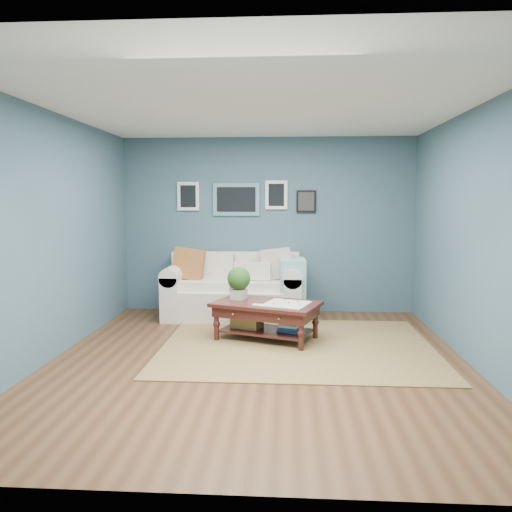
{
  "coord_description": "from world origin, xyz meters",
  "views": [
    {
      "loc": [
        0.31,
        -5.25,
        1.73
      ],
      "look_at": [
        -0.08,
        1.0,
        1.03
      ],
      "focal_mm": 35.0,
      "sensor_mm": 36.0,
      "label": 1
    }
  ],
  "objects": [
    {
      "name": "coffee_table",
      "position": [
        -0.01,
        0.85,
        0.39
      ],
      "size": [
        1.45,
        1.13,
        0.89
      ],
      "rotation": [
        0.0,
        0.0,
        -0.35
      ],
      "color": "black",
      "rests_on": "ground"
    },
    {
      "name": "loveseat",
      "position": [
        -0.39,
        2.03,
        0.43
      ],
      "size": [
        2.06,
        0.93,
        1.06
      ],
      "color": "#F0E1D1",
      "rests_on": "ground"
    },
    {
      "name": "area_rug",
      "position": [
        0.43,
        0.58,
        0.01
      ],
      "size": [
        3.19,
        2.55,
        0.01
      ],
      "primitive_type": "cube",
      "color": "brown",
      "rests_on": "ground"
    },
    {
      "name": "room_shell",
      "position": [
        -0.01,
        0.06,
        1.36
      ],
      "size": [
        5.0,
        5.02,
        2.7
      ],
      "color": "brown",
      "rests_on": "ground"
    }
  ]
}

